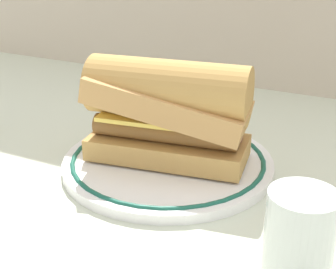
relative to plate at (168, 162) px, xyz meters
The scene contains 4 objects.
ground_plane 0.02m from the plate, 46.85° to the right, with size 1.50×1.50×0.00m, color beige.
plate is the anchor object (origin of this frame).
sausage_sandwich 0.07m from the plate, 68.20° to the right, with size 0.20×0.11×0.12m.
drinking_glass 0.25m from the plate, 39.47° to the right, with size 0.06×0.06×0.09m.
Camera 1 is at (0.23, -0.49, 0.29)m, focal length 53.46 mm.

